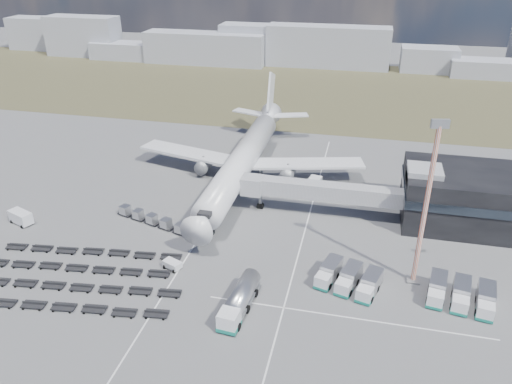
# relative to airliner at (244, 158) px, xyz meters

# --- Properties ---
(ground) EXTENTS (420.00, 420.00, 0.00)m
(ground) POSITION_rel_airliner_xyz_m (0.00, -32.38, -5.29)
(ground) COLOR #565659
(ground) RESTS_ON ground
(grass_strip) EXTENTS (420.00, 90.00, 0.01)m
(grass_strip) POSITION_rel_airliner_xyz_m (0.00, 77.62, -5.29)
(grass_strip) COLOR #454229
(grass_strip) RESTS_ON ground
(lane_markings) EXTENTS (47.12, 110.00, 0.01)m
(lane_markings) POSITION_rel_airliner_xyz_m (9.77, -29.38, -5.29)
(lane_markings) COLOR silver
(lane_markings) RESTS_ON ground
(terminal) EXTENTS (30.40, 16.40, 11.00)m
(terminal) POSITION_rel_airliner_xyz_m (47.77, -8.41, -0.04)
(terminal) COLOR black
(terminal) RESTS_ON ground
(jet_bridge) EXTENTS (30.30, 3.80, 7.05)m
(jet_bridge) POSITION_rel_airliner_xyz_m (15.90, -11.95, -0.24)
(jet_bridge) COLOR #939399
(jet_bridge) RESTS_ON ground
(airliner) EXTENTS (51.59, 64.53, 17.62)m
(airliner) POSITION_rel_airliner_xyz_m (0.00, 0.00, 0.00)
(airliner) COLOR silver
(airliner) RESTS_ON ground
(skyline) EXTENTS (293.35, 26.49, 19.76)m
(skyline) POSITION_rel_airliner_xyz_m (-2.88, 116.72, 2.01)
(skyline) COLOR #999BA7
(skyline) RESTS_ON ground
(fuel_tanker) EXTENTS (3.80, 11.26, 3.57)m
(fuel_tanker) POSITION_rel_airliner_xyz_m (9.95, -42.26, -3.51)
(fuel_tanker) COLOR silver
(fuel_tanker) RESTS_ON ground
(pushback_tug) EXTENTS (3.38, 2.68, 1.37)m
(pushback_tug) POSITION_rel_airliner_xyz_m (-3.13, -34.90, -4.61)
(pushback_tug) COLOR silver
(pushback_tug) RESTS_ON ground
(utility_van) EXTENTS (5.20, 3.74, 2.50)m
(utility_van) POSITION_rel_airliner_xyz_m (-35.78, -27.76, -4.04)
(utility_van) COLOR silver
(utility_van) RESTS_ON ground
(catering_truck) EXTENTS (3.68, 6.39, 2.75)m
(catering_truck) POSITION_rel_airliner_xyz_m (15.32, -3.25, -3.88)
(catering_truck) COLOR silver
(catering_truck) RESTS_ON ground
(service_trucks_near) EXTENTS (10.29, 8.83, 2.67)m
(service_trucks_near) POSITION_rel_airliner_xyz_m (24.69, -33.23, -3.84)
(service_trucks_near) COLOR silver
(service_trucks_near) RESTS_ON ground
(service_trucks_far) EXTENTS (9.99, 8.21, 2.73)m
(service_trucks_far) POSITION_rel_airliner_xyz_m (40.73, -33.47, -3.81)
(service_trucks_far) COLOR silver
(service_trucks_far) RESTS_ON ground
(uld_row) EXTENTS (19.01, 7.45, 1.76)m
(uld_row) POSITION_rel_airliner_xyz_m (-10.41, -22.97, -4.24)
(uld_row) COLOR black
(uld_row) RESTS_ON ground
(baggage_dollies) EXTENTS (36.62, 19.76, 0.81)m
(baggage_dollies) POSITION_rel_airliner_xyz_m (-17.65, -41.20, -4.89)
(baggage_dollies) COLOR black
(baggage_dollies) RESTS_ON ground
(floodlight_mast) EXTENTS (2.49, 2.02, 26.12)m
(floodlight_mast) POSITION_rel_airliner_xyz_m (34.41, -29.55, 7.80)
(floodlight_mast) COLOR #C84620
(floodlight_mast) RESTS_ON ground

